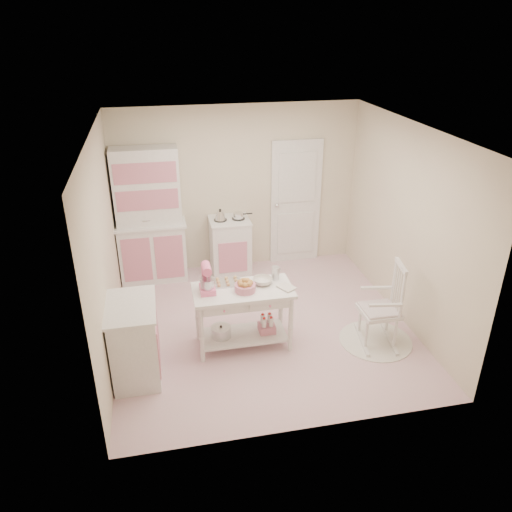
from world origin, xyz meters
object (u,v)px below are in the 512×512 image
(rocking_chair, at_px, (380,304))
(bread_basket, at_px, (245,288))
(stand_mixer, at_px, (207,279))
(stove, at_px, (230,246))
(work_table, at_px, (243,317))
(hutch, at_px, (149,217))
(base_cabinet, at_px, (135,340))

(rocking_chair, bearing_deg, bread_basket, -178.22)
(stand_mixer, bearing_deg, stove, 73.89)
(work_table, bearing_deg, hutch, 117.39)
(stand_mixer, bearing_deg, work_table, -2.49)
(rocking_chair, relative_size, stand_mixer, 3.24)
(work_table, distance_m, bread_basket, 0.45)
(rocking_chair, relative_size, work_table, 0.92)
(work_table, xyz_separation_m, stand_mixer, (-0.42, 0.02, 0.57))
(stove, relative_size, base_cabinet, 1.00)
(bread_basket, bearing_deg, hutch, 117.26)
(hutch, xyz_separation_m, rocking_chair, (2.71, -2.30, -0.49))
(hutch, xyz_separation_m, stove, (1.20, -0.05, -0.58))
(stove, xyz_separation_m, stand_mixer, (-0.57, -1.95, 0.51))
(bread_basket, bearing_deg, base_cabinet, -168.79)
(stove, relative_size, work_table, 0.77)
(rocking_chair, relative_size, bread_basket, 4.40)
(hutch, height_order, stove, hutch)
(rocking_chair, distance_m, bread_basket, 1.69)
(hutch, height_order, work_table, hutch)
(work_table, relative_size, stand_mixer, 3.53)
(base_cabinet, relative_size, bread_basket, 3.68)
(hutch, height_order, bread_basket, hutch)
(hutch, distance_m, stove, 1.33)
(hutch, distance_m, stand_mixer, 2.10)
(stove, height_order, stand_mixer, stand_mixer)
(hutch, bearing_deg, stove, -2.39)
(stove, height_order, rocking_chair, rocking_chair)
(hutch, bearing_deg, stand_mixer, -72.59)
(bread_basket, bearing_deg, stove, 86.26)
(stove, distance_m, work_table, 1.98)
(stand_mixer, bearing_deg, rocking_chair, -7.77)
(hutch, distance_m, base_cabinet, 2.42)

